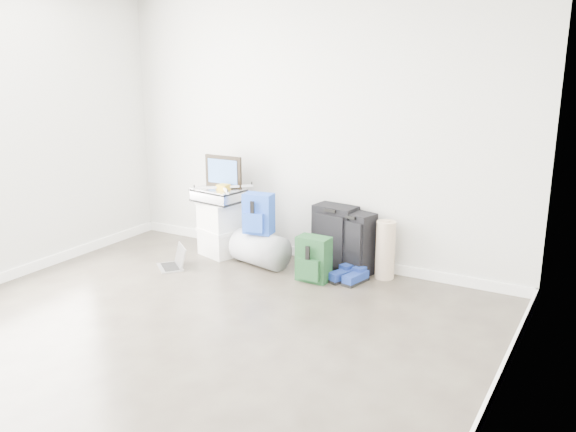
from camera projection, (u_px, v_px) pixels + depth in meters
The scene contains 14 objects.
ground at pixel (152, 357), 4.37m from camera, with size 5.00×5.00×0.00m, color #322B25.
room_envelope at pixel (139, 115), 3.94m from camera, with size 4.52×5.02×2.71m.
boxes_stack at pixel (220, 228), 6.51m from camera, with size 0.50×0.45×0.59m.
briefcase at pixel (218, 195), 6.42m from camera, with size 0.49×0.36×0.14m, color #B2B2B7.
painting at pixel (223, 171), 6.44m from camera, with size 0.45×0.04×0.33m.
drone at pixel (223, 187), 6.34m from camera, with size 0.47×0.47×0.06m.
duffel_bag at pixel (260, 249), 6.22m from camera, with size 0.35×0.35×0.57m, color #94989C.
blue_backpack at pixel (258, 214), 6.10m from camera, with size 0.31×0.25×0.41m.
large_suitcase at pixel (335, 237), 6.10m from camera, with size 0.45×0.32×0.65m.
green_backpack at pixel (313, 260), 5.79m from camera, with size 0.31×0.23×0.43m.
carry_on at pixel (354, 242), 5.99m from camera, with size 0.44×0.34×0.62m.
shoes at pixel (349, 277), 5.80m from camera, with size 0.34×0.32×0.10m.
rolled_rug at pixel (385, 250), 5.84m from camera, with size 0.19×0.19×0.57m, color tan.
laptop at pixel (174, 262), 6.18m from camera, with size 0.39×0.37×0.22m.
Camera 1 is at (2.80, -2.96, 2.11)m, focal length 38.00 mm.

